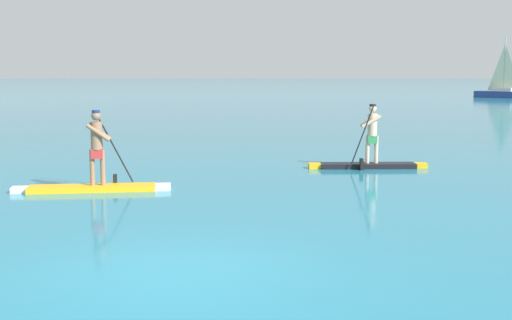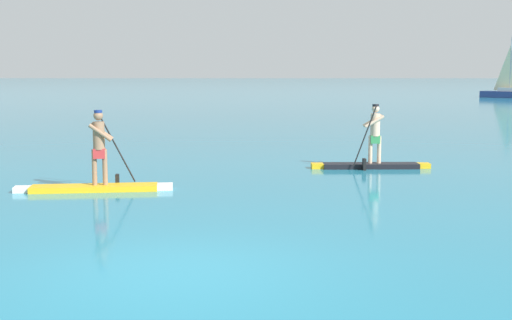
{
  "view_description": "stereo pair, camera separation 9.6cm",
  "coord_description": "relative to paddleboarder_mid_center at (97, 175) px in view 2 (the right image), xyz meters",
  "views": [
    {
      "loc": [
        1.05,
        -9.08,
        2.71
      ],
      "look_at": [
        1.01,
        5.85,
        0.77
      ],
      "focal_mm": 48.81,
      "sensor_mm": 36.0,
      "label": 1
    },
    {
      "loc": [
        1.15,
        -9.08,
        2.71
      ],
      "look_at": [
        1.01,
        5.85,
        0.77
      ],
      "focal_mm": 48.81,
      "sensor_mm": 36.0,
      "label": 2
    }
  ],
  "objects": [
    {
      "name": "ground",
      "position": [
        2.58,
        -6.36,
        -0.36
      ],
      "size": [
        440.0,
        440.0,
        0.0
      ],
      "primitive_type": "plane",
      "color": "teal"
    },
    {
      "name": "paddleboarder_mid_center",
      "position": [
        0.0,
        0.0,
        0.0
      ],
      "size": [
        3.53,
        1.01,
        1.83
      ],
      "rotation": [
        0.0,
        0.0,
        0.13
      ],
      "color": "yellow",
      "rests_on": "ground"
    },
    {
      "name": "paddleboarder_far_right",
      "position": [
        6.75,
        3.68,
        0.0
      ],
      "size": [
        3.3,
        0.8,
        1.78
      ],
      "rotation": [
        0.0,
        0.0,
        3.17
      ],
      "color": "black",
      "rests_on": "ground"
    },
    {
      "name": "sailboat_right_horizon",
      "position": [
        27.81,
        52.73,
        0.41
      ],
      "size": [
        4.93,
        4.89,
        5.9
      ],
      "rotation": [
        0.0,
        0.0,
        2.36
      ],
      "color": "navy",
      "rests_on": "ground"
    }
  ]
}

